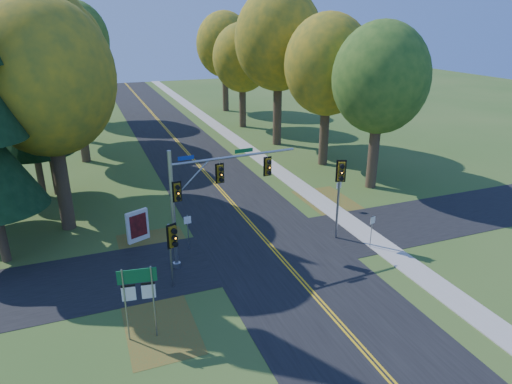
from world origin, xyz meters
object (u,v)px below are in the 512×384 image
object	(u,v)px
traffic_mast	(205,190)
east_signal_pole	(340,180)
route_sign_cluster	(138,289)
info_kiosk	(138,226)

from	to	relation	value
traffic_mast	east_signal_pole	size ratio (longest dim) A/B	1.42
east_signal_pole	route_sign_cluster	xyz separation A→B (m)	(-12.43, -5.03, -1.48)
east_signal_pole	route_sign_cluster	size ratio (longest dim) A/B	1.50
route_sign_cluster	info_kiosk	bearing A→B (deg)	91.41
east_signal_pole	info_kiosk	xyz separation A→B (m)	(-11.35, 4.21, -2.89)
east_signal_pole	info_kiosk	world-z (taller)	east_signal_pole
traffic_mast	route_sign_cluster	distance (m)	7.15
traffic_mast	east_signal_pole	bearing A→B (deg)	-6.15
route_sign_cluster	info_kiosk	xyz separation A→B (m)	(1.08, 9.24, -1.41)
traffic_mast	east_signal_pole	world-z (taller)	traffic_mast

